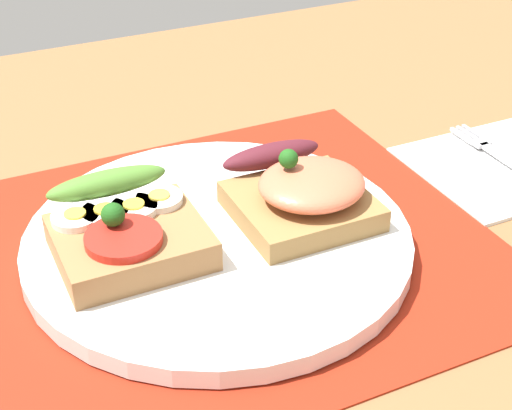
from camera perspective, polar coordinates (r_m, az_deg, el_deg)
name	(u,v)px	position (r cm, az deg, el deg)	size (l,w,h in cm)	color
ground_plane	(219,269)	(56.88, -2.74, -4.74)	(120.00, 90.00, 3.20)	brown
placemat	(218,250)	(55.84, -2.79, -3.31)	(38.70, 33.60, 0.30)	maroon
plate	(218,240)	(55.36, -2.81, -2.62)	(27.51, 27.51, 1.36)	white
sandwich_egg_tomato	(125,229)	(53.23, -9.62, -1.74)	(9.83, 9.96, 4.35)	#9B6C40
sandwich_salmon	(302,191)	(56.09, 3.40, 1.01)	(9.46, 10.48, 5.36)	olive
napkin	(502,165)	(69.18, 17.65, 2.84)	(14.56, 13.33, 0.60)	white
fork	(504,158)	(69.32, 17.73, 3.32)	(1.62, 13.72, 0.32)	#B7B7BC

